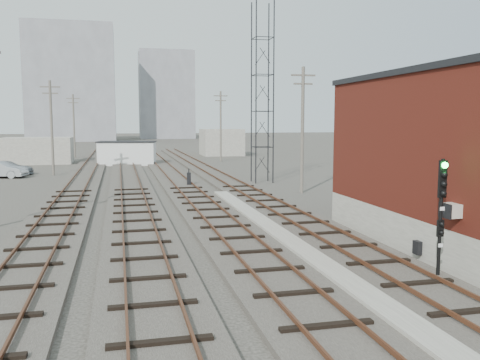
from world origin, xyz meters
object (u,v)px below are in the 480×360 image
object	(u,v)px
signal_mast	(441,210)
switch_stand	(189,179)
car_silver	(1,170)
site_trailer	(127,153)
car_grey	(8,168)
car_red	(3,169)

from	to	relation	value
signal_mast	switch_stand	xyz separation A→B (m)	(-4.70, 25.52, -1.69)
car_silver	switch_stand	bearing A→B (deg)	-108.92
switch_stand	site_trailer	bearing A→B (deg)	107.40
car_silver	car_grey	distance (m)	2.72
car_red	car_grey	bearing A→B (deg)	-2.76
switch_stand	car_red	bearing A→B (deg)	150.29
site_trailer	car_grey	distance (m)	14.44
signal_mast	car_silver	size ratio (longest dim) A/B	0.87
switch_stand	car_silver	xyz separation A→B (m)	(-15.93, 10.51, 0.11)
car_red	car_grey	world-z (taller)	car_red
car_silver	car_grey	bearing A→B (deg)	12.32
car_grey	car_silver	bearing A→B (deg)	174.46
switch_stand	car_silver	distance (m)	19.08
signal_mast	car_grey	bearing A→B (deg)	117.92
signal_mast	car_grey	size ratio (longest dim) A/B	0.86
car_silver	signal_mast	bearing A→B (deg)	-135.72
site_trailer	car_silver	bearing A→B (deg)	-125.02
car_grey	switch_stand	bearing A→B (deg)	-133.25
site_trailer	car_grey	bearing A→B (deg)	-132.39
signal_mast	car_grey	distance (m)	43.87
switch_stand	site_trailer	distance (m)	22.45
site_trailer	car_grey	world-z (taller)	site_trailer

